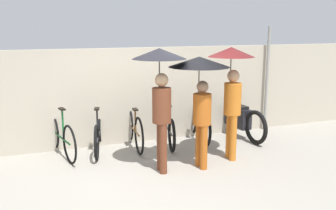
{
  "coord_description": "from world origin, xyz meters",
  "views": [
    {
      "loc": [
        -1.98,
        -5.53,
        2.47
      ],
      "look_at": [
        0.48,
        0.98,
        1.0
      ],
      "focal_mm": 40.0,
      "sensor_mm": 36.0,
      "label": 1
    }
  ],
  "objects": [
    {
      "name": "pedestrian_leading",
      "position": [
        0.09,
        0.31,
        1.62
      ],
      "size": [
        0.92,
        0.92,
        2.11
      ],
      "rotation": [
        0.0,
        0.0,
        -0.07
      ],
      "color": "brown",
      "rests_on": "ground"
    },
    {
      "name": "awning_pole",
      "position": [
        3.35,
        1.91,
        1.23
      ],
      "size": [
        0.07,
        0.07,
        2.47
      ],
      "color": "gray",
      "rests_on": "ground"
    },
    {
      "name": "parked_bicycle_1",
      "position": [
        -0.73,
        1.72,
        0.36
      ],
      "size": [
        0.59,
        1.7,
        1.08
      ],
      "rotation": [
        0.0,
        0.0,
        1.32
      ],
      "color": "black",
      "rests_on": "ground"
    },
    {
      "name": "parked_bicycle_2",
      "position": [
        0.0,
        1.71,
        0.39
      ],
      "size": [
        0.44,
        1.74,
        1.1
      ],
      "rotation": [
        0.0,
        0.0,
        1.5
      ],
      "color": "black",
      "rests_on": "ground"
    },
    {
      "name": "parked_bicycle_0",
      "position": [
        -1.47,
        1.7,
        0.39
      ],
      "size": [
        0.53,
        1.75,
        1.01
      ],
      "rotation": [
        0.0,
        0.0,
        1.78
      ],
      "color": "black",
      "rests_on": "ground"
    },
    {
      "name": "pedestrian_center",
      "position": [
        0.8,
        0.26,
        1.57
      ],
      "size": [
        1.07,
        1.07,
        1.96
      ],
      "rotation": [
        0.0,
        0.0,
        0.03
      ],
      "color": "#B25619",
      "rests_on": "ground"
    },
    {
      "name": "back_wall",
      "position": [
        0.0,
        2.07,
        1.02
      ],
      "size": [
        11.89,
        0.12,
        2.03
      ],
      "color": "#B2A893",
      "rests_on": "ground"
    },
    {
      "name": "pedestrian_trailing",
      "position": [
        1.53,
        0.45,
        1.57
      ],
      "size": [
        0.86,
        0.86,
        2.1
      ],
      "rotation": [
        0.0,
        0.0,
        -0.14
      ],
      "color": "#C66B1E",
      "rests_on": "ground"
    },
    {
      "name": "parked_bicycle_3",
      "position": [
        0.73,
        1.68,
        0.36
      ],
      "size": [
        0.54,
        1.74,
        1.05
      ],
      "rotation": [
        0.0,
        0.0,
        1.37
      ],
      "color": "black",
      "rests_on": "ground"
    },
    {
      "name": "motorcycle",
      "position": [
        2.42,
        1.63,
        0.41
      ],
      "size": [
        0.58,
        2.05,
        0.93
      ],
      "rotation": [
        0.0,
        0.0,
        1.64
      ],
      "color": "black",
      "rests_on": "ground"
    },
    {
      "name": "ground_plane",
      "position": [
        0.0,
        0.0,
        0.0
      ],
      "size": [
        30.0,
        30.0,
        0.0
      ],
      "primitive_type": "plane",
      "color": "gray"
    },
    {
      "name": "parked_bicycle_4",
      "position": [
        1.46,
        1.71,
        0.4
      ],
      "size": [
        0.46,
        1.76,
        1.11
      ],
      "rotation": [
        0.0,
        0.0,
        1.42
      ],
      "color": "black",
      "rests_on": "ground"
    }
  ]
}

